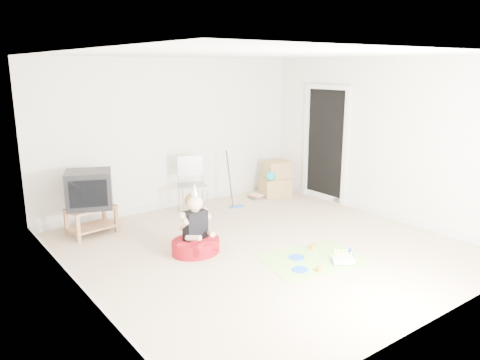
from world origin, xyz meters
TOP-DOWN VIEW (x-y plane):
  - ground at (0.00, 0.00)m, footprint 5.00×5.00m
  - doorway_recess at (2.48, 1.20)m, footprint 0.02×0.90m
  - tv_stand at (-1.73, 1.92)m, footprint 0.73×0.52m
  - crt_tv at (-1.73, 1.92)m, footprint 0.79×0.73m
  - folding_chair at (0.01, 1.89)m, footprint 0.57×0.56m
  - cardboard_boxes at (1.89, 1.92)m, footprint 0.63×0.52m
  - floor_mop at (0.81, 1.74)m, footprint 0.26×0.33m
  - book_pile at (1.45, 2.00)m, footprint 0.22×0.27m
  - seated_woman at (-0.85, 0.38)m, footprint 0.70×0.70m
  - party_mat at (0.25, -0.72)m, footprint 1.45×1.18m
  - birthday_cake at (0.48, -1.03)m, footprint 0.34×0.33m
  - blue_plate_near at (0.11, -0.57)m, footprint 0.21×0.21m
  - blue_plate_far at (-0.12, -0.87)m, footprint 0.28×0.28m
  - orange_cup_near at (0.48, -0.49)m, footprint 0.08×0.08m
  - orange_cup_far at (0.04, -1.04)m, footprint 0.08×0.08m
  - blue_party_hat at (0.70, -0.95)m, footprint 0.11×0.11m

SIDE VIEW (x-z plane):
  - ground at x=0.00m, z-range 0.00..0.00m
  - party_mat at x=0.25m, z-range 0.00..0.01m
  - blue_plate_far at x=-0.12m, z-range 0.01..0.02m
  - blue_plate_near at x=0.11m, z-range 0.01..0.02m
  - birthday_cake at x=0.48m, z-range -0.03..0.11m
  - book_pile at x=1.45m, z-range 0.00..0.08m
  - orange_cup_far at x=0.04m, z-range 0.01..0.08m
  - orange_cup_near at x=0.48m, z-range 0.01..0.09m
  - blue_party_hat at x=0.70m, z-range 0.01..0.16m
  - seated_woman at x=-0.85m, z-range -0.27..0.70m
  - tv_stand at x=-1.73m, z-range 0.04..0.46m
  - floor_mop at x=0.81m, z-range -0.24..0.76m
  - cardboard_boxes at x=1.89m, z-range -0.01..0.66m
  - folding_chair at x=0.01m, z-range -0.01..1.00m
  - crt_tv at x=-1.73m, z-range 0.42..0.97m
  - doorway_recess at x=2.48m, z-range 0.00..2.05m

